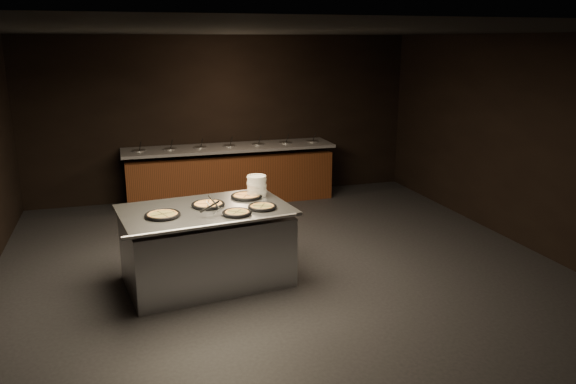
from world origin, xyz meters
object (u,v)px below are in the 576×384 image
serving_counter (207,247)px  plate_stack (257,186)px  pan_cheese_whole (208,204)px  pan_veggie_whole (163,215)px

serving_counter → plate_stack: bearing=18.8°
plate_stack → pan_cheese_whole: (-0.66, -0.27, -0.11)m
plate_stack → pan_cheese_whole: 0.72m
plate_stack → serving_counter: bearing=-153.7°
plate_stack → pan_veggie_whole: size_ratio=0.65×
pan_cheese_whole → pan_veggie_whole: bearing=-155.0°
pan_cheese_whole → serving_counter: bearing=-120.5°
serving_counter → pan_cheese_whole: size_ratio=5.26×
serving_counter → pan_veggie_whole: 0.73m
pan_veggie_whole → pan_cheese_whole: same height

